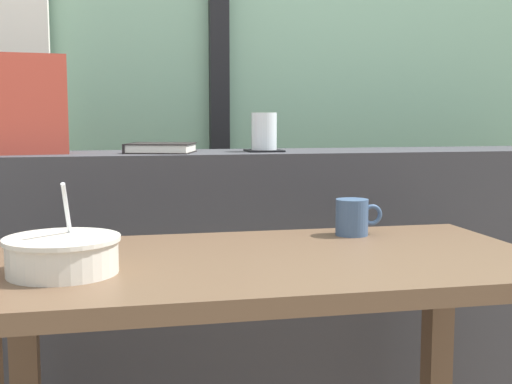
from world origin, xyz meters
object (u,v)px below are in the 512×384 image
(soup_bowl, at_px, (63,255))
(ceramic_mug, at_px, (353,217))
(closed_book, at_px, (160,148))
(breakfast_table, at_px, (268,315))
(juice_glass, at_px, (264,133))
(throw_pillow, at_px, (3,105))
(coaster_square, at_px, (264,151))

(soup_bowl, xyz_separation_m, ceramic_mug, (0.64, 0.25, 0.01))
(closed_book, distance_m, soup_bowl, 0.69)
(breakfast_table, bearing_deg, ceramic_mug, 37.63)
(breakfast_table, xyz_separation_m, juice_glass, (0.12, 0.57, 0.35))
(breakfast_table, height_order, juice_glass, juice_glass)
(throw_pillow, bearing_deg, soup_bowl, -74.02)
(throw_pillow, relative_size, soup_bowl, 1.57)
(juice_glass, bearing_deg, soup_bowl, -128.78)
(juice_glass, bearing_deg, ceramic_mug, -71.81)
(throw_pillow, relative_size, ceramic_mug, 2.83)
(soup_bowl, bearing_deg, ceramic_mug, 21.68)
(coaster_square, xyz_separation_m, soup_bowl, (-0.51, -0.64, -0.15))
(juice_glass, distance_m, closed_book, 0.29)
(juice_glass, bearing_deg, breakfast_table, -102.00)
(juice_glass, distance_m, throw_pillow, 0.70)
(coaster_square, bearing_deg, breakfast_table, -102.00)
(breakfast_table, height_order, throw_pillow, throw_pillow)
(coaster_square, distance_m, throw_pillow, 0.71)
(breakfast_table, bearing_deg, juice_glass, 78.00)
(coaster_square, bearing_deg, juice_glass, 0.00)
(breakfast_table, distance_m, soup_bowl, 0.42)
(juice_glass, bearing_deg, throw_pillow, 178.20)
(throw_pillow, bearing_deg, ceramic_mug, -26.13)
(breakfast_table, bearing_deg, coaster_square, 78.00)
(juice_glass, xyz_separation_m, soup_bowl, (-0.51, -0.64, -0.20))
(throw_pillow, xyz_separation_m, soup_bowl, (0.19, -0.66, -0.27))
(coaster_square, relative_size, juice_glass, 0.96)
(breakfast_table, distance_m, juice_glass, 0.68)
(closed_book, xyz_separation_m, ceramic_mug, (0.42, -0.39, -0.15))
(coaster_square, relative_size, ceramic_mug, 0.88)
(juice_glass, height_order, soup_bowl, juice_glass)
(coaster_square, distance_m, soup_bowl, 0.83)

